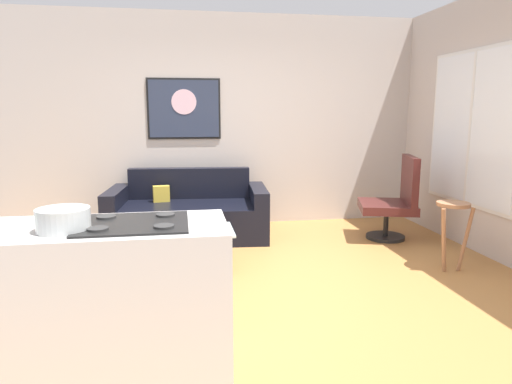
# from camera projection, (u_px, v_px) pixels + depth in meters

# --- Properties ---
(ground) EXTENTS (6.40, 6.40, 0.04)m
(ground) POSITION_uv_depth(u_px,v_px,m) (254.00, 290.00, 4.04)
(ground) COLOR #AE763E
(back_wall) EXTENTS (6.40, 0.05, 2.80)m
(back_wall) POSITION_uv_depth(u_px,v_px,m) (226.00, 122.00, 6.15)
(back_wall) COLOR beige
(back_wall) RESTS_ON ground
(couch) EXTENTS (1.97, 1.09, 0.82)m
(couch) POSITION_uv_depth(u_px,v_px,m) (189.00, 215.00, 5.65)
(couch) COLOR black
(couch) RESTS_ON ground
(coffee_table) EXTENTS (1.02, 0.57, 0.39)m
(coffee_table) POSITION_uv_depth(u_px,v_px,m) (181.00, 234.00, 4.47)
(coffee_table) COLOR silver
(coffee_table) RESTS_ON ground
(armchair) EXTENTS (0.80, 0.81, 1.01)m
(armchair) POSITION_uv_depth(u_px,v_px,m) (395.00, 200.00, 5.52)
(armchair) COLOR black
(armchair) RESTS_ON ground
(bar_stool) EXTENTS (0.36, 0.35, 0.67)m
(bar_stool) POSITION_uv_depth(u_px,v_px,m) (452.00, 219.00, 4.43)
(bar_stool) COLOR #A46E4B
(bar_stool) RESTS_ON ground
(kitchen_counter) EXTENTS (1.62, 0.64, 0.94)m
(kitchen_counter) POSITION_uv_depth(u_px,v_px,m) (85.00, 304.00, 2.60)
(kitchen_counter) COLOR silver
(kitchen_counter) RESTS_ON ground
(mixing_bowl) EXTENTS (0.28, 0.28, 0.12)m
(mixing_bowl) POSITION_uv_depth(u_px,v_px,m) (63.00, 220.00, 2.42)
(mixing_bowl) COLOR silver
(mixing_bowl) RESTS_ON kitchen_counter
(wall_painting) EXTENTS (0.95, 0.03, 0.79)m
(wall_painting) POSITION_uv_depth(u_px,v_px,m) (184.00, 109.00, 5.99)
(wall_painting) COLOR black
(window) EXTENTS (0.03, 1.56, 1.73)m
(window) POSITION_uv_depth(u_px,v_px,m) (471.00, 128.00, 5.09)
(window) COLOR silver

